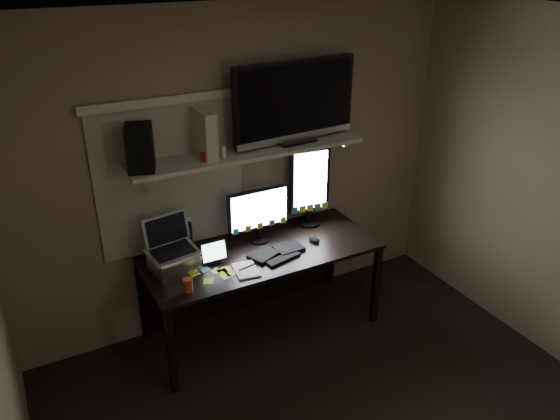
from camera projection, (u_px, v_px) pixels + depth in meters
ceiling at (409, 33)px, 2.26m from camera, size 3.60×3.60×0.00m
back_wall at (240, 171)px, 4.23m from camera, size 3.60×0.00×3.60m
window_blinds at (171, 179)px, 3.96m from camera, size 1.10×0.02×1.10m
desk at (256, 263)px, 4.34m from camera, size 1.80×0.75×0.73m
wall_shelf at (249, 152)px, 4.00m from camera, size 1.80×0.35×0.03m
monitor_landscape at (259, 215)px, 4.21m from camera, size 0.51×0.05×0.45m
monitor_portrait at (310, 186)px, 4.42m from camera, size 0.34×0.10×0.68m
keyboard at (276, 252)px, 4.12m from camera, size 0.46×0.26×0.03m
mouse at (314, 239)px, 4.28m from camera, size 0.08×0.12×0.04m
notepad at (246, 270)px, 3.90m from camera, size 0.19×0.24×0.01m
tablet at (213, 252)px, 3.96m from camera, size 0.21×0.09×0.18m
file_sorter at (178, 238)px, 4.06m from camera, size 0.23×0.16×0.26m
laptop at (173, 247)px, 3.82m from camera, size 0.38×0.33×0.39m
cup at (188, 285)px, 3.65m from camera, size 0.07×0.07×0.10m
sticky_notes at (216, 274)px, 3.86m from camera, size 0.33×0.27×0.00m
tv at (295, 102)px, 4.03m from camera, size 1.03×0.26×0.61m
game_console at (205, 134)px, 3.79m from camera, size 0.09×0.28×0.34m
speaker at (140, 148)px, 3.57m from camera, size 0.23×0.25×0.31m
bottles at (213, 149)px, 3.78m from camera, size 0.25×0.10×0.15m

